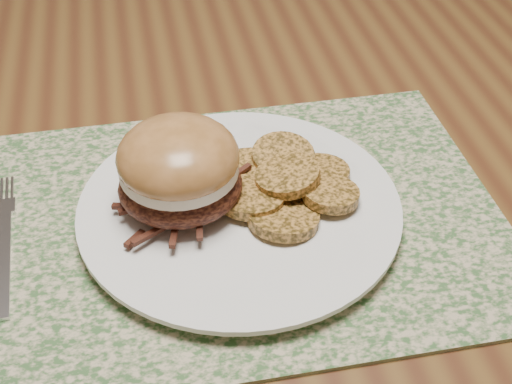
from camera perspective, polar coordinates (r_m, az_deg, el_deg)
dining_table at (r=0.72m, az=1.96°, el=-3.43°), size 1.50×0.90×0.75m
placemat at (r=0.62m, az=-1.19°, el=-2.24°), size 0.45×0.33×0.00m
dinner_plate at (r=0.61m, az=-1.32°, el=-1.47°), size 0.26×0.26×0.02m
pork_sandwich at (r=0.58m, az=-6.18°, el=1.83°), size 0.11×0.10×0.08m
roasted_potatoes at (r=0.61m, az=2.22°, el=0.68°), size 0.14×0.16×0.03m
fork at (r=0.63m, az=-19.63°, el=-3.70°), size 0.02×0.17×0.00m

